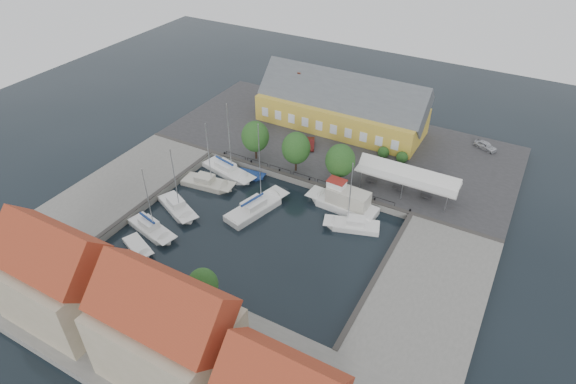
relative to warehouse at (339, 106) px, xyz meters
The scene contains 21 objects.
ground 28.82m from the warehouse, 84.77° to the right, with size 140.00×140.00×0.00m, color black.
north_quay 7.13m from the warehouse, 64.14° to the right, with size 56.00×26.00×1.00m, color #2D2D30.
west_quay 36.24m from the warehouse, 122.58° to the right, with size 12.00×24.00×1.00m, color slate.
east_quay 39.27m from the warehouse, 50.98° to the right, with size 12.00×24.00×1.00m, color slate.
south_bank 49.58m from the warehouse, 86.99° to the right, with size 56.00×14.00×1.00m, color slate.
quay_edge_fittings 23.99m from the warehouse, 83.67° to the right, with size 56.00×24.72×0.40m.
warehouse is the anchor object (origin of this frame).
tent_canopy 21.63m from the warehouse, 39.86° to the right, with size 14.00×4.00×2.83m.
quay_trees 16.37m from the warehouse, 87.91° to the right, with size 18.20×4.20×6.30m.
car_silver 24.56m from the warehouse, ahead, with size 1.51×3.74×1.27m, color #B9BAC1.
car_red 9.60m from the warehouse, 93.98° to the right, with size 1.27×3.65×1.20m, color #561513.
center_sailboat 26.75m from the warehouse, 90.26° to the right, with size 5.31×10.22×13.47m.
trawler 22.89m from the warehouse, 63.21° to the right, with size 10.39×3.57×5.00m.
east_boat_a 27.00m from the warehouse, 61.21° to the right, with size 7.62×4.54×10.51m.
west_boat_a 22.85m from the warehouse, 113.15° to the right, with size 9.75×4.67×12.42m.
west_boat_b 26.96m from the warehouse, 111.03° to the right, with size 8.25×3.71×10.97m.
west_boat_c 33.21m from the warehouse, 106.93° to the right, with size 8.03×5.44×10.62m.
west_boat_d 38.16m from the warehouse, 104.64° to the right, with size 8.12×4.06×10.62m.
launch_sw 41.15m from the warehouse, 102.50° to the right, with size 5.49×3.72×0.98m.
launch_nw 20.96m from the warehouse, 105.51° to the right, with size 4.76×2.27×0.88m.
townhouses 51.81m from the warehouse, 84.99° to the right, with size 36.30×8.50×12.00m.
Camera 1 is at (26.25, -41.15, 40.55)m, focal length 30.00 mm.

